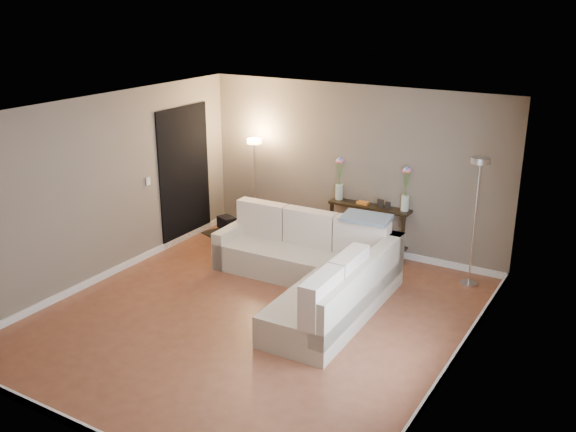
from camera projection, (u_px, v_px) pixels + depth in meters
The scene contains 23 objects.
floor at pixel (256, 316), 8.12m from camera, with size 5.00×5.50×0.01m, color brown.
ceiling at pixel (252, 111), 7.27m from camera, with size 5.00×5.50×0.01m, color white.
wall_back at pixel (353, 168), 9.94m from camera, with size 5.00×0.02×2.60m, color #766A5B.
wall_front at pixel (74, 311), 5.46m from camera, with size 5.00×0.02×2.60m, color #766A5B.
wall_left at pixel (104, 188), 8.91m from camera, with size 0.02×5.50×2.60m, color #766A5B.
wall_right at pixel (460, 261), 6.48m from camera, with size 0.02×5.50×2.60m, color #766A5B.
baseboard_back at pixel (349, 244), 10.33m from camera, with size 5.00×0.03×0.10m, color white.
baseboard_front at pixel (91, 432), 5.89m from camera, with size 5.00×0.03×0.10m, color white.
baseboard_left at pixel (113, 271), 9.31m from camera, with size 0.03×5.50×0.10m, color white.
baseboard_right at pixel (448, 367), 6.90m from camera, with size 0.03×5.50×0.10m, color white.
doorway at pixel (185, 175), 10.34m from camera, with size 0.02×1.20×2.20m, color black.
switch_plate at pixel (148, 181), 9.62m from camera, with size 0.02×0.08×0.12m, color white.
sectional_sofa at pixel (314, 269), 8.67m from camera, with size 2.70×2.54×0.93m.
throw_blanket at pixel (366, 218), 8.79m from camera, with size 0.66×0.38×0.05m, color slate.
console_table at pixel (365, 225), 9.99m from camera, with size 1.30×0.36×0.80m.
leaning_mirror at pixel (376, 179), 9.85m from camera, with size 0.92×0.05×0.72m.
table_decor at pixel (370, 203), 9.80m from camera, with size 0.55×0.12×0.13m.
flower_vase_left at pixel (339, 182), 10.01m from camera, with size 0.15×0.12×0.68m.
flower_vase_right at pixel (406, 192), 9.48m from camera, with size 0.15×0.12×0.68m.
floor_lamp_lit at pixel (255, 168), 10.54m from camera, with size 0.30×0.30×1.64m.
floor_lamp_unlit at pixel (477, 196), 8.58m from camera, with size 0.31×0.31×1.83m.
charcoal_rug at pixel (238, 236), 10.80m from camera, with size 1.07×0.80×0.01m, color black.
black_bag at pixel (227, 222), 10.82m from camera, with size 0.30×0.21×0.20m, color black.
Camera 1 is at (4.07, -6.03, 3.85)m, focal length 40.00 mm.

